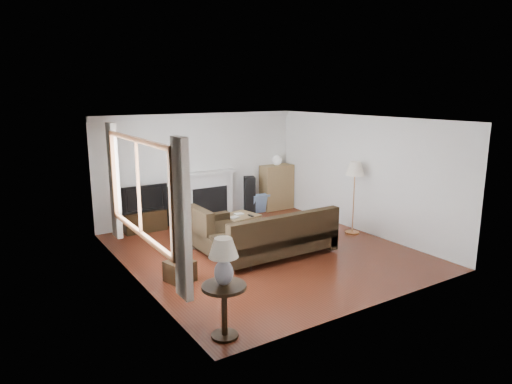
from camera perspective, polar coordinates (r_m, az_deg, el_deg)
room at (r=8.47m, az=1.09°, el=0.62°), size 5.10×5.60×2.54m
window at (r=7.18m, az=-14.49°, el=0.52°), size 0.12×2.74×1.54m
curtain_near at (r=5.84m, az=-9.23°, el=-3.44°), size 0.10×0.35×2.10m
curtain_far at (r=8.65m, az=-17.30°, el=1.33°), size 0.10×0.35×2.10m
fireplace at (r=10.92m, az=-5.96°, el=-0.38°), size 1.40×0.26×1.15m
tv_stand at (r=10.27m, az=-13.79°, el=-3.50°), size 0.91×0.41×0.45m
television at (r=10.14m, az=-13.94°, el=-0.69°), size 1.01×0.13×0.58m
speaker_left at (r=10.49m, az=-10.32°, el=-1.80°), size 0.32×0.35×0.88m
speaker_right at (r=11.36m, az=-0.81°, el=-0.38°), size 0.36×0.38×0.93m
bookshelf at (r=11.78m, az=2.60°, el=0.61°), size 0.84×0.40×1.15m
globe_lamp at (r=11.65m, az=2.63°, el=3.98°), size 0.25×0.25×0.25m
sectional_sofa at (r=8.39m, az=2.34°, el=-5.44°), size 2.53×1.85×0.82m
coffee_table at (r=9.52m, az=-3.04°, el=-4.42°), size 1.26×0.85×0.45m
footstool at (r=7.52m, az=-9.49°, el=-9.72°), size 0.49×0.49×0.33m
floor_lamp at (r=9.89m, az=12.12°, el=-0.72°), size 0.50×0.50×1.56m
side_table at (r=5.80m, az=-3.98°, el=-14.62°), size 0.55×0.55×0.69m
table_lamp at (r=5.54m, az=-4.07°, el=-8.74°), size 0.36×0.36×0.59m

